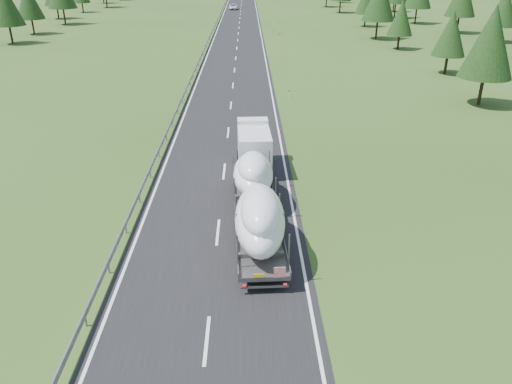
{
  "coord_description": "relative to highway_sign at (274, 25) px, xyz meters",
  "views": [
    {
      "loc": [
        1.78,
        -25.19,
        14.59
      ],
      "look_at": [
        2.25,
        1.55,
        1.85
      ],
      "focal_mm": 35.0,
      "sensor_mm": 36.0,
      "label": 1
    }
  ],
  "objects": [
    {
      "name": "distant_van",
      "position": [
        -9.38,
        50.46,
        -1.04
      ],
      "size": [
        2.55,
        5.52,
        1.53
      ],
      "primitive_type": "imported",
      "rotation": [
        0.0,
        0.0,
        -0.0
      ],
      "color": "silver",
      "rests_on": "ground"
    },
    {
      "name": "ground",
      "position": [
        -7.2,
        -80.0,
        -1.81
      ],
      "size": [
        400.0,
        400.0,
        0.0
      ],
      "primitive_type": "plane",
      "color": "#2C4717",
      "rests_on": "ground"
    },
    {
      "name": "boat_truck",
      "position": [
        -4.95,
        -78.05,
        0.3
      ],
      "size": [
        3.07,
        17.92,
        4.05
      ],
      "color": "silver",
      "rests_on": "ground"
    },
    {
      "name": "marker_posts",
      "position": [
        -0.7,
        75.0,
        -1.27
      ],
      "size": [
        0.13,
        350.08,
        1.0
      ],
      "color": "silver",
      "rests_on": "ground"
    },
    {
      "name": "road_surface",
      "position": [
        -7.2,
        20.0,
        -1.8
      ],
      "size": [
        10.0,
        400.0,
        0.02
      ],
      "primitive_type": "cube",
      "color": "black",
      "rests_on": "ground"
    },
    {
      "name": "highway_sign",
      "position": [
        0.0,
        0.0,
        0.0
      ],
      "size": [
        0.08,
        0.9,
        2.6
      ],
      "color": "slate",
      "rests_on": "ground"
    },
    {
      "name": "guardrail",
      "position": [
        -12.5,
        19.94,
        -1.21
      ],
      "size": [
        0.1,
        400.0,
        0.76
      ],
      "color": "slate",
      "rests_on": "ground"
    }
  ]
}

